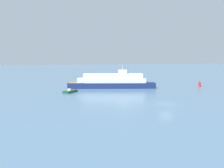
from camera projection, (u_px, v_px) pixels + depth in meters
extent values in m
plane|color=slate|center=(166.00, 104.00, 55.38)|extent=(400.00, 400.00, 0.00)
cube|color=#19472D|center=(70.00, 92.00, 71.60)|extent=(3.89, 4.51, 0.52)
cube|color=beige|center=(69.00, 90.00, 71.25)|extent=(1.00, 0.91, 0.50)
cube|color=black|center=(75.00, 90.00, 73.66)|extent=(0.42, 0.41, 0.56)
cube|color=navy|center=(112.00, 85.00, 80.69)|extent=(25.02, 7.32, 1.54)
cube|color=white|center=(112.00, 80.00, 80.54)|extent=(19.56, 5.96, 1.30)
cube|color=white|center=(113.00, 76.00, 80.41)|extent=(17.04, 5.15, 1.30)
cube|color=white|center=(122.00, 72.00, 80.34)|extent=(2.62, 1.98, 1.10)
cube|color=#937551|center=(77.00, 83.00, 80.36)|extent=(4.90, 3.90, 0.16)
cylinder|color=silver|center=(122.00, 67.00, 80.21)|extent=(0.10, 0.10, 1.40)
cylinder|color=red|center=(200.00, 85.00, 84.39)|extent=(0.70, 0.70, 1.20)
cone|color=red|center=(200.00, 81.00, 84.29)|extent=(0.49, 0.49, 0.70)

